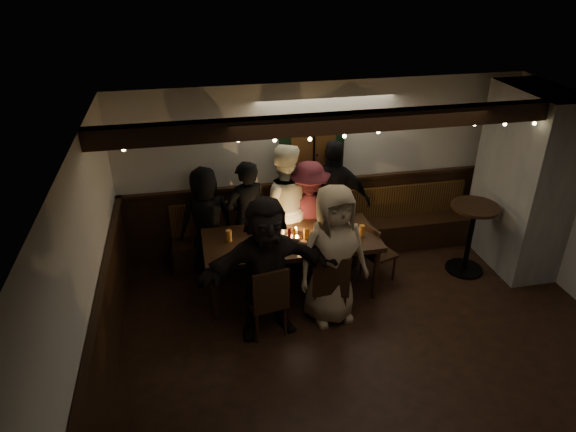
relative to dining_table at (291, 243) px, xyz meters
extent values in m
cube|color=black|center=(0.73, -1.40, -0.76)|extent=(6.00, 5.00, 0.01)
cube|color=black|center=(0.73, -1.40, 1.85)|extent=(6.00, 5.00, 0.01)
cube|color=beige|center=(0.73, 1.11, 0.55)|extent=(6.00, 0.01, 2.60)
cube|color=beige|center=(-2.28, -1.40, 0.55)|extent=(0.01, 5.00, 2.60)
cube|color=black|center=(0.73, 1.08, -0.20)|extent=(6.00, 0.05, 1.10)
cube|color=black|center=(-2.25, -1.40, -0.20)|extent=(0.05, 5.00, 1.10)
cube|color=slate|center=(3.38, 0.10, 0.55)|extent=(0.70, 1.40, 2.60)
cube|color=black|center=(0.73, 0.83, -0.53)|extent=(4.60, 0.45, 0.45)
cube|color=#37200B|center=(0.73, 1.01, -0.05)|extent=(4.60, 0.06, 0.50)
cube|color=black|center=(0.53, 1.04, 0.90)|extent=(0.95, 0.04, 1.00)
cube|color=#37200B|center=(0.53, 0.98, 0.90)|extent=(0.64, 0.12, 0.76)
cube|color=black|center=(0.73, -0.40, 1.74)|extent=(6.00, 0.16, 0.22)
sphere|color=#FFE599|center=(-1.87, -0.42, 1.61)|extent=(0.04, 0.04, 0.04)
sphere|color=#FFE599|center=(-1.47, -0.42, 1.63)|extent=(0.04, 0.04, 0.04)
sphere|color=#FFE599|center=(-1.07, -0.42, 1.64)|extent=(0.04, 0.04, 0.04)
sphere|color=#FFE599|center=(-0.67, -0.42, 1.62)|extent=(0.04, 0.04, 0.04)
sphere|color=#FFE599|center=(-0.27, -0.42, 1.59)|extent=(0.04, 0.04, 0.04)
sphere|color=#FFE599|center=(0.13, -0.42, 1.58)|extent=(0.04, 0.04, 0.04)
sphere|color=#FFE599|center=(0.53, -0.42, 1.58)|extent=(0.04, 0.04, 0.04)
sphere|color=#FFE599|center=(0.93, -0.42, 1.61)|extent=(0.04, 0.04, 0.04)
sphere|color=#FFE599|center=(1.33, -0.42, 1.63)|extent=(0.04, 0.04, 0.04)
sphere|color=#FFE599|center=(1.73, -0.42, 1.64)|extent=(0.04, 0.04, 0.04)
sphere|color=#FFE599|center=(2.13, -0.42, 1.62)|extent=(0.04, 0.04, 0.04)
sphere|color=#FFE599|center=(2.53, -0.42, 1.59)|extent=(0.04, 0.04, 0.04)
sphere|color=#FFE599|center=(2.93, -0.42, 1.58)|extent=(0.04, 0.04, 0.04)
sphere|color=#FFE599|center=(3.33, -0.42, 1.58)|extent=(0.04, 0.04, 0.04)
cube|color=black|center=(0.00, 0.00, 0.04)|extent=(2.31, 0.99, 0.07)
cylinder|color=black|center=(-1.06, -0.40, -0.37)|extent=(0.08, 0.08, 0.76)
cylinder|color=black|center=(-1.06, 0.41, -0.37)|extent=(0.08, 0.08, 0.76)
cylinder|color=black|center=(1.07, -0.40, -0.37)|extent=(0.08, 0.08, 0.76)
cylinder|color=black|center=(1.07, 0.41, -0.37)|extent=(0.08, 0.08, 0.76)
cylinder|color=#BF7226|center=(-0.80, 0.10, 0.15)|extent=(0.08, 0.08, 0.15)
cylinder|color=#BF7226|center=(-0.45, -0.21, 0.15)|extent=(0.08, 0.08, 0.15)
cylinder|color=silver|center=(-0.11, 0.11, 0.15)|extent=(0.08, 0.08, 0.15)
cylinder|color=#BF7226|center=(0.20, -0.05, 0.15)|extent=(0.08, 0.08, 0.15)
cylinder|color=silver|center=(0.54, 0.23, 0.15)|extent=(0.08, 0.08, 0.15)
cylinder|color=#BF7226|center=(0.93, -0.12, 0.15)|extent=(0.08, 0.08, 0.15)
cylinder|color=white|center=(-0.59, -0.33, 0.08)|extent=(0.29, 0.29, 0.02)
cube|color=#B2B2B7|center=(0.00, -0.05, 0.10)|extent=(0.18, 0.11, 0.05)
cylinder|color=#990C0C|center=(-0.03, -0.05, 0.16)|extent=(0.04, 0.04, 0.18)
cylinder|color=gold|center=(0.04, -0.05, 0.16)|extent=(0.04, 0.04, 0.18)
cylinder|color=silver|center=(0.07, 0.06, 0.11)|extent=(0.05, 0.05, 0.09)
sphere|color=#FFB24C|center=(0.07, 0.06, 0.18)|extent=(0.03, 0.03, 0.03)
cube|color=black|center=(-0.47, -0.76, -0.30)|extent=(0.51, 0.51, 0.04)
cube|color=black|center=(-0.43, -0.96, -0.03)|extent=(0.44, 0.11, 0.51)
cylinder|color=black|center=(-0.32, -0.55, -0.54)|extent=(0.04, 0.04, 0.43)
cylinder|color=black|center=(-0.26, -0.91, -0.54)|extent=(0.04, 0.04, 0.43)
cylinder|color=black|center=(-0.67, -0.61, -0.54)|extent=(0.04, 0.04, 0.43)
cylinder|color=black|center=(-0.61, -0.97, -0.54)|extent=(0.04, 0.04, 0.43)
cube|color=black|center=(0.37, -0.63, -0.30)|extent=(0.54, 0.54, 0.04)
cube|color=black|center=(0.32, -0.83, -0.02)|extent=(0.44, 0.15, 0.51)
cylinder|color=black|center=(0.59, -0.50, -0.54)|extent=(0.04, 0.04, 0.44)
cylinder|color=black|center=(0.50, -0.85, -0.54)|extent=(0.04, 0.04, 0.44)
cylinder|color=black|center=(0.24, -0.41, -0.54)|extent=(0.04, 0.04, 0.44)
cylinder|color=black|center=(0.15, -0.77, -0.54)|extent=(0.04, 0.04, 0.44)
cube|color=black|center=(1.27, 0.03, -0.34)|extent=(0.51, 0.51, 0.04)
cube|color=black|center=(1.10, -0.03, -0.09)|extent=(0.16, 0.39, 0.46)
cylinder|color=black|center=(1.47, -0.08, -0.56)|extent=(0.03, 0.03, 0.39)
cylinder|color=black|center=(1.17, -0.18, -0.56)|extent=(0.03, 0.03, 0.39)
cylinder|color=black|center=(1.37, 0.23, -0.56)|extent=(0.03, 0.03, 0.39)
cylinder|color=black|center=(1.06, 0.13, -0.56)|extent=(0.03, 0.03, 0.39)
cylinder|color=black|center=(2.60, -0.04, -0.74)|extent=(0.54, 0.54, 0.03)
cylinder|color=black|center=(2.60, -0.04, -0.24)|extent=(0.07, 0.07, 1.04)
cylinder|color=black|center=(2.60, -0.04, 0.28)|extent=(0.66, 0.66, 0.04)
imported|color=black|center=(-1.06, 0.76, 0.04)|extent=(0.87, 0.66, 1.59)
imported|color=black|center=(-0.50, 0.63, 0.10)|extent=(0.72, 0.60, 1.70)
imported|color=beige|center=(0.04, 0.72, 0.18)|extent=(0.98, 0.80, 1.87)
imported|color=#4C1820|center=(0.40, 0.65, 0.05)|extent=(1.13, 0.76, 1.61)
imported|color=black|center=(0.80, 0.77, 0.17)|extent=(1.17, 0.81, 1.84)
imported|color=black|center=(-0.45, -0.76, 0.16)|extent=(1.73, 0.71, 1.82)
imported|color=#998362|center=(0.38, -0.66, 0.17)|extent=(0.98, 0.71, 1.84)
camera|label=1|loc=(-1.21, -5.70, 3.50)|focal=32.00mm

